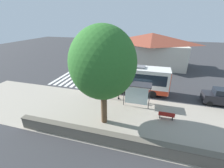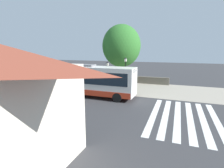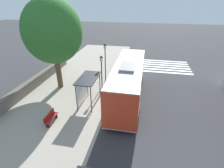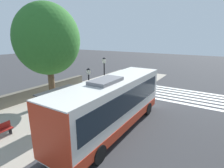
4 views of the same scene
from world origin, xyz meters
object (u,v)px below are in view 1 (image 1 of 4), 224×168
at_px(pedestrian, 101,86).
at_px(street_lamp_far, 119,82).
at_px(bus_shelter, 137,88).
at_px(shade_tree, 103,63).
at_px(bus, 130,78).
at_px(bench, 166,115).
at_px(street_lamp_near, 100,78).
at_px(parked_car_behind_bus, 221,97).

xyz_separation_m(pedestrian, street_lamp_far, (-1.17, -2.80, 1.43)).
distance_m(bus_shelter, shade_tree, 6.17).
distance_m(bus, street_lamp_far, 2.92).
xyz_separation_m(bench, street_lamp_near, (2.58, 8.00, 2.20)).
relative_size(street_lamp_near, street_lamp_far, 1.14).
bearing_deg(street_lamp_near, shade_tree, -156.09).
height_order(street_lamp_far, shade_tree, shade_tree).
height_order(shade_tree, parked_car_behind_bus, shade_tree).
bearing_deg(pedestrian, bus_shelter, -110.85).
distance_m(pedestrian, parked_car_behind_bus, 14.79).
relative_size(street_lamp_near, shade_tree, 0.49).
height_order(street_lamp_near, street_lamp_far, street_lamp_near).
bearing_deg(bus_shelter, parked_car_behind_bus, -73.38).
bearing_deg(bench, bus, 40.61).
xyz_separation_m(bus_shelter, street_lamp_near, (0.60, 4.71, 0.51)).
height_order(bench, parked_car_behind_bus, parked_car_behind_bus).
bearing_deg(street_lamp_near, parked_car_behind_bus, -80.98).
bearing_deg(shade_tree, street_lamp_near, 23.91).
height_order(bus_shelter, pedestrian, bus_shelter).
distance_m(bus, parked_car_behind_bus, 11.11).
relative_size(bus_shelter, street_lamp_near, 0.70).
distance_m(bus, pedestrian, 4.15).
relative_size(bus_shelter, pedestrian, 1.99).
distance_m(street_lamp_far, parked_car_behind_bus, 12.22).
distance_m(bus_shelter, pedestrian, 5.63).
bearing_deg(street_lamp_far, bus, -18.43).
height_order(bench, shade_tree, shade_tree).
xyz_separation_m(street_lamp_near, street_lamp_far, (0.18, -2.37, -0.32)).
bearing_deg(bus_shelter, pedestrian, 69.15).
bearing_deg(street_lamp_near, bus, -48.34).
bearing_deg(parked_car_behind_bus, shade_tree, 119.48).
xyz_separation_m(bus_shelter, shade_tree, (-4.06, 2.64, 3.82)).
bearing_deg(shade_tree, parked_car_behind_bus, -60.52).
bearing_deg(bus, shade_tree, 170.86).
relative_size(bus, shade_tree, 1.13).
relative_size(bus_shelter, parked_car_behind_bus, 0.80).
xyz_separation_m(bench, shade_tree, (-2.08, 5.94, 5.51)).
bearing_deg(bench, bus_shelter, 58.99).
xyz_separation_m(bus_shelter, bench, (-1.98, -3.30, -1.69)).
xyz_separation_m(street_lamp_far, parked_car_behind_bus, (2.09, -11.96, -1.39)).
xyz_separation_m(bus, bus_shelter, (-3.52, -1.42, 0.22)).
height_order(street_lamp_far, parked_car_behind_bus, street_lamp_far).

